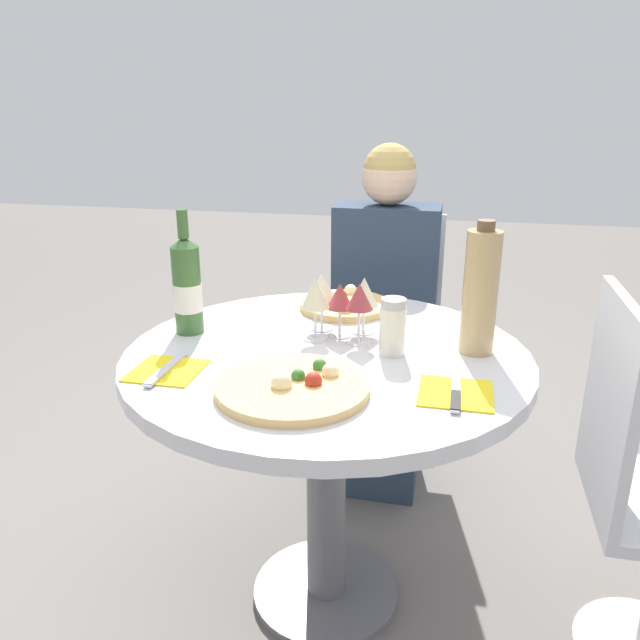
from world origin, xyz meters
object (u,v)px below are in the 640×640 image
at_px(seated_diner, 382,334).
at_px(wine_bottle, 187,286).
at_px(pizza_large, 294,386).
at_px(dining_table, 327,401).
at_px(chair_behind_diner, 385,343).
at_px(tall_carafe, 480,292).

relative_size(seated_diner, wine_bottle, 3.69).
xyz_separation_m(seated_diner, pizza_large, (-0.08, -0.92, 0.22)).
height_order(seated_diner, wine_bottle, seated_diner).
height_order(dining_table, wine_bottle, wine_bottle).
distance_m(dining_table, wine_bottle, 0.46).
bearing_deg(dining_table, chair_behind_diner, 86.26).
xyz_separation_m(wine_bottle, tall_carafe, (0.72, 0.02, 0.03)).
bearing_deg(dining_table, tall_carafe, 11.75).
height_order(dining_table, tall_carafe, tall_carafe).
xyz_separation_m(chair_behind_diner, seated_diner, (-0.00, -0.14, 0.09)).
height_order(dining_table, pizza_large, pizza_large).
bearing_deg(tall_carafe, dining_table, -168.25).
bearing_deg(pizza_large, wine_bottle, 141.03).
relative_size(dining_table, pizza_large, 3.04).
distance_m(chair_behind_diner, wine_bottle, 0.98).
bearing_deg(wine_bottle, chair_behind_diner, 61.03).
xyz_separation_m(seated_diner, wine_bottle, (-0.43, -0.63, 0.33)).
distance_m(chair_behind_diner, pizza_large, 1.10).
bearing_deg(dining_table, wine_bottle, 171.93).
xyz_separation_m(chair_behind_diner, tall_carafe, (0.29, -0.75, 0.44)).
relative_size(pizza_large, tall_carafe, 1.01).
bearing_deg(wine_bottle, tall_carafe, 1.55).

